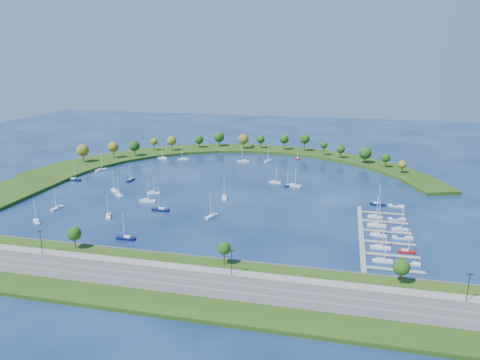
% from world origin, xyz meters
% --- Properties ---
extents(ground, '(700.00, 700.00, 0.00)m').
position_xyz_m(ground, '(0.00, 0.00, 0.00)').
color(ground, '#07193F').
rests_on(ground, ground).
extents(south_shoreline, '(420.00, 43.10, 11.60)m').
position_xyz_m(south_shoreline, '(0.03, -122.88, 1.00)').
color(south_shoreline, '#244512').
rests_on(south_shoreline, ground).
extents(breakwater, '(286.74, 247.64, 2.00)m').
position_xyz_m(breakwater, '(-46.33, 48.72, 0.99)').
color(breakwater, '#244512').
rests_on(breakwater, ground).
extents(breakwater_trees, '(239.43, 92.47, 14.59)m').
position_xyz_m(breakwater_trees, '(-23.27, 86.73, 10.39)').
color(breakwater_trees, '#382314').
rests_on(breakwater_trees, breakwater).
extents(harbor_tower, '(2.60, 2.60, 3.85)m').
position_xyz_m(harbor_tower, '(-10.67, 120.48, 3.98)').
color(harbor_tower, gray).
rests_on(harbor_tower, breakwater).
extents(dock_system, '(24.28, 82.00, 1.60)m').
position_xyz_m(dock_system, '(85.30, -61.00, 0.35)').
color(dock_system, gray).
rests_on(dock_system, ground).
extents(moored_boat_0, '(9.42, 4.32, 13.36)m').
position_xyz_m(moored_boat_0, '(-38.83, -38.08, 0.95)').
color(moored_boat_0, white).
rests_on(moored_boat_0, ground).
extents(moored_boat_1, '(3.05, 7.90, 11.32)m').
position_xyz_m(moored_boat_1, '(-68.44, 0.08, 0.89)').
color(moored_boat_1, '#09103D').
rests_on(moored_boat_1, ground).
extents(moored_boat_2, '(3.74, 7.95, 11.27)m').
position_xyz_m(moored_boat_2, '(-81.25, -60.61, 0.89)').
color(moored_boat_2, white).
rests_on(moored_boat_2, ground).
extents(moored_boat_3, '(5.44, 8.18, 11.75)m').
position_xyz_m(moored_boat_3, '(3.80, -53.36, 0.90)').
color(moored_boat_3, white).
rests_on(moored_boat_3, ground).
extents(moored_boat_4, '(8.15, 3.43, 11.62)m').
position_xyz_m(moored_boat_4, '(-73.32, 66.46, 0.90)').
color(moored_boat_4, white).
rests_on(moored_boat_4, ground).
extents(moored_boat_5, '(6.17, 8.45, 12.32)m').
position_xyz_m(moored_boat_5, '(11.36, 76.17, 0.92)').
color(moored_boat_5, white).
rests_on(moored_boat_5, ground).
extents(moored_boat_6, '(8.01, 4.10, 11.34)m').
position_xyz_m(moored_boat_6, '(-42.08, -22.89, 0.89)').
color(moored_boat_6, white).
rests_on(moored_boat_6, ground).
extents(moored_boat_7, '(8.68, 2.52, 12.72)m').
position_xyz_m(moored_boat_7, '(-25.54, -90.00, 0.93)').
color(moored_boat_7, '#09103D').
rests_on(moored_boat_7, ground).
extents(moored_boat_8, '(7.45, 7.20, 11.90)m').
position_xyz_m(moored_boat_8, '(-59.76, -31.86, 0.90)').
color(moored_boat_8, white).
rests_on(moored_boat_8, ground).
extents(moored_boat_9, '(9.32, 2.65, 13.69)m').
position_xyz_m(moored_boat_9, '(-25.54, -50.61, 0.96)').
color(moored_boat_9, '#09103D').
rests_on(moored_boat_9, ground).
extents(moored_boat_10, '(4.28, 6.89, 9.82)m').
position_xyz_m(moored_boat_10, '(34.87, 11.71, 0.85)').
color(moored_boat_10, '#09103D').
rests_on(moored_boat_10, ground).
extents(moored_boat_11, '(4.95, 7.55, 10.82)m').
position_xyz_m(moored_boat_11, '(32.63, 89.94, 0.87)').
color(moored_boat_11, maroon).
rests_on(moored_boat_11, ground).
extents(moored_boat_12, '(5.65, 8.44, 12.13)m').
position_xyz_m(moored_boat_12, '(-47.76, -65.83, 0.91)').
color(moored_boat_12, white).
rests_on(moored_boat_12, ground).
extents(moored_boat_13, '(8.38, 7.76, 13.14)m').
position_xyz_m(moored_boat_13, '(-66.67, -24.39, 0.94)').
color(moored_boat_13, white).
rests_on(moored_boat_13, ground).
extents(moored_boat_14, '(6.61, 8.89, 13.01)m').
position_xyz_m(moored_boat_14, '(-101.59, 20.32, 0.94)').
color(moored_boat_14, white).
rests_on(moored_boat_14, ground).
extents(moored_boat_15, '(4.84, 9.08, 12.86)m').
position_xyz_m(moored_boat_15, '(2.31, -23.06, 0.93)').
color(moored_boat_15, white).
rests_on(moored_boat_15, ground).
extents(moored_boat_16, '(9.06, 4.30, 12.84)m').
position_xyz_m(moored_boat_16, '(38.73, 12.13, 0.93)').
color(moored_boat_16, white).
rests_on(moored_boat_16, ground).
extents(moored_boat_17, '(7.98, 2.87, 11.49)m').
position_xyz_m(moored_boat_17, '(25.82, 16.76, 0.89)').
color(moored_boat_17, white).
rests_on(moored_boat_17, ground).
extents(moored_boat_18, '(9.43, 4.28, 13.39)m').
position_xyz_m(moored_boat_18, '(-7.90, 70.53, 0.95)').
color(moored_boat_18, white).
rests_on(moored_boat_18, ground).
extents(moored_boat_19, '(8.97, 3.05, 12.97)m').
position_xyz_m(moored_boat_19, '(-105.09, -7.79, 0.94)').
color(moored_boat_19, '#09103D').
rests_on(moored_boat_19, ground).
extents(moored_boat_20, '(8.34, 4.12, 11.81)m').
position_xyz_m(moored_boat_20, '(-56.10, 66.68, 0.90)').
color(moored_boat_20, white).
rests_on(moored_boat_20, ground).
extents(moored_boat_21, '(7.46, 7.51, 12.15)m').
position_xyz_m(moored_boat_21, '(-78.34, -81.40, 0.91)').
color(moored_boat_21, white).
rests_on(moored_boat_21, ground).
extents(docked_boat_0, '(8.04, 2.82, 11.60)m').
position_xyz_m(docked_boat_0, '(85.52, -87.39, 0.89)').
color(docked_boat_0, white).
rests_on(docked_boat_0, ground).
extents(docked_boat_1, '(7.98, 2.92, 1.59)m').
position_xyz_m(docked_boat_1, '(95.99, -86.82, 0.58)').
color(docked_boat_1, white).
rests_on(docked_boat_1, ground).
extents(docked_boat_2, '(8.43, 2.48, 12.33)m').
position_xyz_m(docked_boat_2, '(85.51, -74.21, 0.92)').
color(docked_boat_2, white).
rests_on(docked_boat_2, ground).
extents(docked_boat_3, '(7.56, 2.38, 11.01)m').
position_xyz_m(docked_boat_3, '(96.03, -75.98, 0.88)').
color(docked_boat_3, maroon).
rests_on(docked_boat_3, ground).
extents(docked_boat_4, '(7.50, 3.14, 10.70)m').
position_xyz_m(docked_boat_4, '(85.54, -59.89, 0.87)').
color(docked_boat_4, white).
rests_on(docked_boat_4, ground).
extents(docked_boat_5, '(9.14, 3.26, 1.83)m').
position_xyz_m(docked_boat_5, '(95.97, -60.81, 0.67)').
color(docked_boat_5, white).
rests_on(docked_boat_5, ground).
extents(docked_boat_6, '(8.94, 2.55, 13.12)m').
position_xyz_m(docked_boat_6, '(85.50, -47.72, 0.94)').
color(docked_boat_6, white).
rests_on(docked_boat_6, ground).
extents(docked_boat_7, '(8.02, 3.42, 11.43)m').
position_xyz_m(docked_boat_7, '(96.03, -50.41, 0.89)').
color(docked_boat_7, white).
rests_on(docked_boat_7, ground).
extents(docked_boat_8, '(7.58, 2.64, 10.95)m').
position_xyz_m(docked_boat_8, '(85.53, -35.30, 0.88)').
color(docked_boat_8, white).
rests_on(docked_boat_8, ground).
extents(docked_boat_9, '(8.69, 3.68, 1.72)m').
position_xyz_m(docked_boat_9, '(95.98, -36.29, 0.63)').
color(docked_boat_9, white).
rests_on(docked_boat_9, ground).
extents(docked_boat_10, '(8.65, 3.06, 12.47)m').
position_xyz_m(docked_boat_10, '(87.91, -14.30, 0.92)').
color(docked_boat_10, '#09103D').
rests_on(docked_boat_10, ground).
extents(docked_boat_11, '(8.68, 3.61, 1.72)m').
position_xyz_m(docked_boat_11, '(97.88, -14.47, 0.63)').
color(docked_boat_11, white).
rests_on(docked_boat_11, ground).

